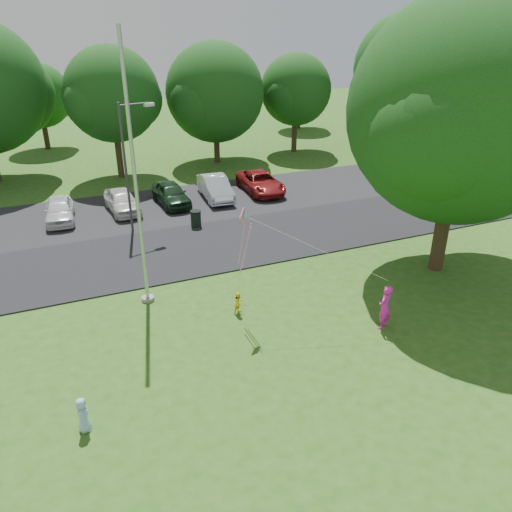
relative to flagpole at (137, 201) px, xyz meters
name	(u,v)px	position (x,y,z in m)	size (l,w,h in m)	color
ground	(282,349)	(3.50, -5.00, -4.17)	(120.00, 120.00, 0.00)	#285516
park_road	(202,247)	(3.50, 4.00, -4.14)	(60.00, 6.00, 0.06)	black
parking_strip	(169,206)	(3.50, 10.50, -4.14)	(42.00, 7.00, 0.06)	black
flagpole	(137,201)	(0.00, 0.00, 0.00)	(0.50, 0.50, 10.00)	#B7BABF
street_lamp	(129,157)	(1.03, 7.49, -0.21)	(1.83, 0.56, 6.58)	#3F3F44
trash_can	(196,219)	(4.03, 6.70, -3.70)	(0.58, 0.58, 0.92)	black
big_tree	(461,116)	(12.38, -2.31, 2.52)	(9.57, 8.98, 11.40)	#332316
tree_row	(155,88)	(5.09, 19.23, 1.55)	(64.35, 11.94, 10.88)	#332316
horizon_trees	(160,91)	(7.56, 28.88, 0.14)	(77.46, 7.20, 7.02)	#332316
parked_cars	(183,193)	(4.40, 10.61, -3.45)	(14.22, 4.68, 1.38)	silver
woman	(385,307)	(7.42, -5.25, -3.32)	(0.62, 0.41, 1.69)	#FF21BF
child_yellow	(239,303)	(2.99, -2.30, -3.73)	(0.43, 0.33, 0.88)	yellow
child_blue	(83,415)	(-3.03, -6.23, -3.64)	(0.52, 0.34, 1.06)	#9CBDF0
kite	(247,229)	(3.18, -2.73, -0.57)	(4.57, 2.84, 2.59)	pink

